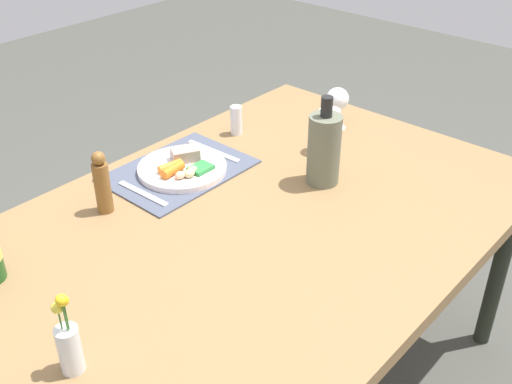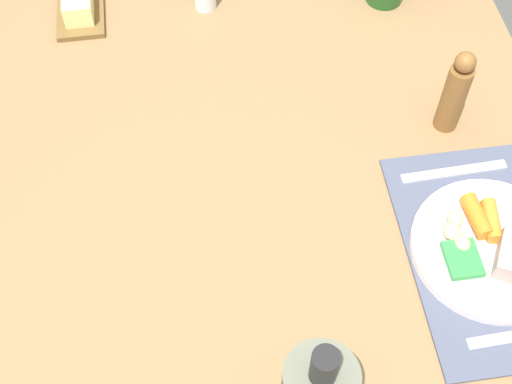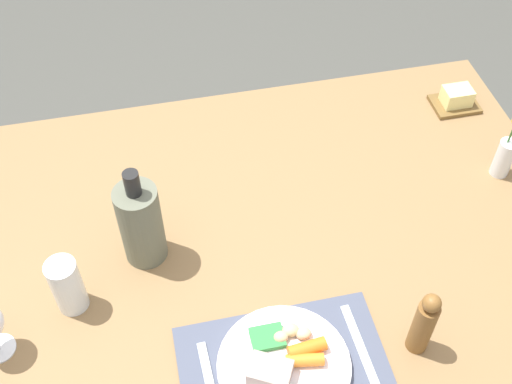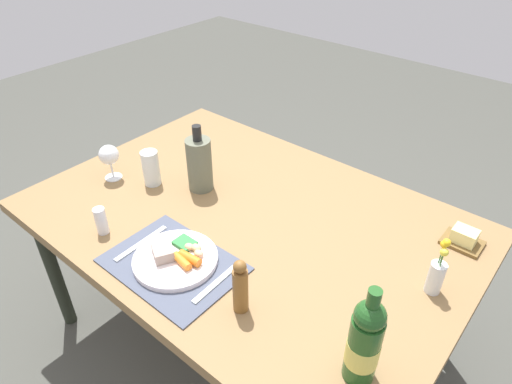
{
  "view_description": "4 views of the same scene",
  "coord_description": "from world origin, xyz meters",
  "px_view_note": "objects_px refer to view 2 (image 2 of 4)",
  "views": [
    {
      "loc": [
        1.08,
        0.94,
        1.67
      ],
      "look_at": [
        -0.05,
        -0.06,
        0.74
      ],
      "focal_mm": 43.38,
      "sensor_mm": 36.0,
      "label": 1
    },
    {
      "loc": [
        -0.55,
        0.15,
        1.77
      ],
      "look_at": [
        0.09,
        0.06,
        0.83
      ],
      "focal_mm": 49.85,
      "sensor_mm": 36.0,
      "label": 2
    },
    {
      "loc": [
        -0.2,
        -0.9,
        1.95
      ],
      "look_at": [
        0.02,
        0.1,
        0.78
      ],
      "focal_mm": 44.99,
      "sensor_mm": 36.0,
      "label": 3
    },
    {
      "loc": [
        0.87,
        -0.99,
        1.75
      ],
      "look_at": [
        -0.03,
        0.09,
        0.76
      ],
      "focal_mm": 31.95,
      "sensor_mm": 36.0,
      "label": 4
    }
  ],
  "objects_px": {
    "knife": "(454,172)",
    "pepper_mill": "(455,93)",
    "dinner_plate": "(492,247)",
    "dining_table": "(294,284)",
    "butter_dish": "(79,11)"
  },
  "relations": [
    {
      "from": "knife",
      "to": "butter_dish",
      "type": "relative_size",
      "value": 1.52
    },
    {
      "from": "knife",
      "to": "pepper_mill",
      "type": "distance_m",
      "value": 0.14
    },
    {
      "from": "pepper_mill",
      "to": "butter_dish",
      "type": "relative_size",
      "value": 1.43
    },
    {
      "from": "dinner_plate",
      "to": "knife",
      "type": "relative_size",
      "value": 1.39
    },
    {
      "from": "dinner_plate",
      "to": "butter_dish",
      "type": "xyz_separation_m",
      "value": [
        0.68,
        0.69,
        0.0
      ]
    },
    {
      "from": "butter_dish",
      "to": "dining_table",
      "type": "bearing_deg",
      "value": -151.88
    },
    {
      "from": "dining_table",
      "to": "dinner_plate",
      "type": "height_order",
      "value": "dinner_plate"
    },
    {
      "from": "dinner_plate",
      "to": "butter_dish",
      "type": "height_order",
      "value": "dinner_plate"
    },
    {
      "from": "dining_table",
      "to": "knife",
      "type": "relative_size",
      "value": 8.04
    },
    {
      "from": "knife",
      "to": "pepper_mill",
      "type": "xyz_separation_m",
      "value": [
        0.12,
        -0.02,
        0.08
      ]
    },
    {
      "from": "dining_table",
      "to": "pepper_mill",
      "type": "xyz_separation_m",
      "value": [
        0.27,
        -0.34,
        0.15
      ]
    },
    {
      "from": "dining_table",
      "to": "dinner_plate",
      "type": "bearing_deg",
      "value": -92.94
    },
    {
      "from": "pepper_mill",
      "to": "dining_table",
      "type": "bearing_deg",
      "value": 128.53
    },
    {
      "from": "dinner_plate",
      "to": "pepper_mill",
      "type": "xyz_separation_m",
      "value": [
        0.29,
        -0.01,
        0.07
      ]
    },
    {
      "from": "butter_dish",
      "to": "knife",
      "type": "bearing_deg",
      "value": -127.23
    }
  ]
}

